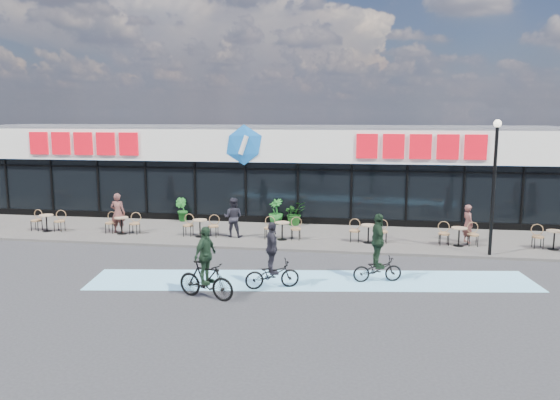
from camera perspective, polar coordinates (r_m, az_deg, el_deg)
name	(u,v)px	position (r m, az deg, el deg)	size (l,w,h in m)	color
ground	(204,263)	(19.73, -7.96, -6.49)	(120.00, 120.00, 0.00)	#28282B
sidewalk	(234,234)	(23.93, -4.85, -3.55)	(44.00, 5.00, 0.10)	#504D47
bike_lane	(312,280)	(17.56, 3.32, -8.36)	(14.00, 2.20, 0.01)	#7AC3E6
building	(258,169)	(28.81, -2.35, 3.23)	(30.60, 6.57, 4.75)	black
lamp_post	(494,175)	(21.11, 21.49, 2.42)	(0.28, 0.28, 4.94)	black
bistro_set_1	(48,221)	(26.22, -23.11, -2.01)	(1.54, 0.62, 0.90)	tan
bistro_set_2	(122,223)	(24.56, -16.14, -2.34)	(1.54, 0.62, 0.90)	tan
bistro_set_3	(201,226)	(23.30, -8.30, -2.68)	(1.54, 0.62, 0.90)	tan
bistro_set_4	(283,228)	(22.53, 0.26, -2.99)	(1.54, 0.62, 0.90)	tan
bistro_set_5	(368,231)	(22.29, 9.22, -3.24)	(1.54, 0.62, 0.90)	tan
bistro_set_6	(459,234)	(22.60, 18.16, -3.41)	(1.54, 0.62, 0.90)	tan
bistro_set_7	(553,237)	(23.43, 26.66, -3.50)	(1.54, 0.62, 0.90)	tan
potted_plant_left	(182,210)	(26.74, -10.24, -0.99)	(0.62, 0.50, 1.12)	#195A1C
potted_plant_mid	(276,211)	(25.63, -0.43, -1.20)	(0.66, 0.66, 1.19)	#18561C
potted_plant_right	(295,213)	(25.40, 1.54, -1.38)	(1.01, 0.87, 1.12)	#154313
patron_left	(118,213)	(24.69, -16.58, -1.31)	(0.64, 0.42, 1.75)	brown
patron_right	(233,217)	(22.99, -4.92, -1.82)	(0.81, 0.63, 1.67)	black
pedestrian_b	(468,224)	(23.18, 19.04, -2.35)	(0.56, 0.37, 1.55)	brown
cyclist_a	(272,264)	(16.57, -0.83, -6.67)	(1.76, 1.13, 2.04)	black
cyclist_b	(378,255)	(17.42, 10.18, -5.63)	(1.64, 1.09, 2.19)	black
cyclist_c	(206,270)	(15.78, -7.77, -7.31)	(1.88, 1.05, 2.11)	black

